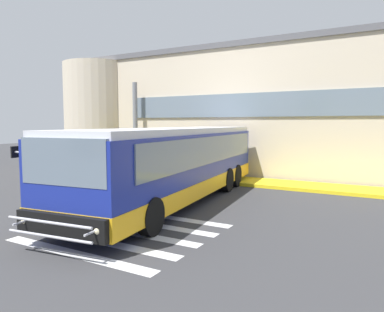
% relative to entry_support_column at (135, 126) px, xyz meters
% --- Properties ---
extents(ground_plane, '(80.00, 90.00, 0.02)m').
position_rel_entry_support_column_xyz_m(ground_plane, '(5.28, -5.40, -2.71)').
color(ground_plane, '#353538').
rests_on(ground_plane, ground).
extents(bay_paint_stripes, '(4.40, 3.96, 0.01)m').
position_rel_entry_support_column_xyz_m(bay_paint_stripes, '(7.28, -9.60, -2.70)').
color(bay_paint_stripes, silver).
rests_on(bay_paint_stripes, ground).
extents(terminal_building, '(21.27, 13.80, 7.09)m').
position_rel_entry_support_column_xyz_m(terminal_building, '(4.60, 6.19, 0.83)').
color(terminal_building, beige).
rests_on(terminal_building, ground).
extents(boarding_curb, '(23.47, 2.00, 0.15)m').
position_rel_entry_support_column_xyz_m(boarding_curb, '(5.28, -0.60, -2.63)').
color(boarding_curb, yellow).
rests_on(boarding_curb, ground).
extents(entry_support_column, '(0.28, 0.28, 5.11)m').
position_rel_entry_support_column_xyz_m(entry_support_column, '(0.00, 0.00, 0.00)').
color(entry_support_column, slate).
rests_on(entry_support_column, boarding_curb).
extents(bus_main_foreground, '(3.88, 12.20, 2.70)m').
position_rel_entry_support_column_xyz_m(bus_main_foreground, '(6.38, -5.75, -1.37)').
color(bus_main_foreground, navy).
rests_on(bus_main_foreground, ground).
extents(passenger_near_column, '(0.59, 0.26, 1.68)m').
position_rel_entry_support_column_xyz_m(passenger_near_column, '(0.80, -0.24, -1.62)').
color(passenger_near_column, '#2D2D33').
rests_on(passenger_near_column, boarding_curb).
extents(passenger_by_doorway, '(0.54, 0.36, 1.68)m').
position_rel_entry_support_column_xyz_m(passenger_by_doorway, '(1.87, -0.29, -1.62)').
color(passenger_by_doorway, '#2D2D33').
rests_on(passenger_by_doorway, boarding_curb).
extents(passenger_at_curb_edge, '(0.59, 0.40, 1.68)m').
position_rel_entry_support_column_xyz_m(passenger_at_curb_edge, '(2.49, -0.38, -1.59)').
color(passenger_at_curb_edge, '#2D2D33').
rests_on(passenger_at_curb_edge, boarding_curb).
extents(safety_bollard_yellow, '(0.18, 0.18, 0.90)m').
position_rel_entry_support_column_xyz_m(safety_bollard_yellow, '(3.61, -1.80, -2.25)').
color(safety_bollard_yellow, yellow).
rests_on(safety_bollard_yellow, ground).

